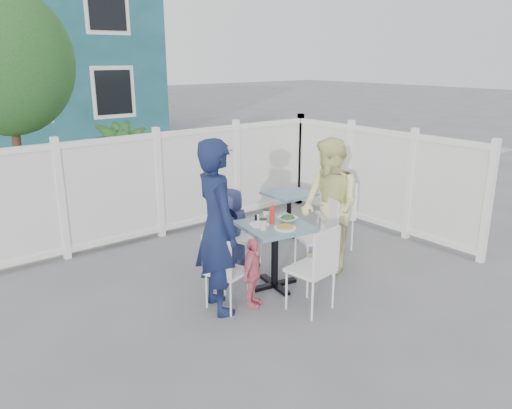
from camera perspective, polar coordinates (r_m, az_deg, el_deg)
ground at (r=5.97m, az=-0.53°, el=-10.00°), size 80.00×80.00×0.00m
near_sidewalk at (r=9.06m, az=-15.43°, el=-1.15°), size 24.00×2.60×0.01m
street at (r=12.46m, az=-22.22°, el=2.96°), size 24.00×5.00×0.01m
far_sidewalk at (r=15.41m, az=-25.57°, el=4.98°), size 24.00×1.60×0.01m
fence_back at (r=7.67m, az=-11.02°, el=2.01°), size 5.86×0.08×1.60m
fence_right at (r=8.13m, az=13.72°, el=2.67°), size 0.08×3.66×1.60m
tree at (r=7.71m, az=-26.70°, el=14.29°), size 1.80×1.62×3.59m
potted_shrub_a at (r=8.15m, az=-15.17°, el=3.05°), size 1.19×1.19×1.69m
potted_shrub_b at (r=8.84m, az=-5.02°, el=4.00°), size 1.40×1.55×1.51m
main_table at (r=5.88m, az=2.18°, el=-3.95°), size 0.86×0.86×0.79m
spare_table at (r=7.62m, az=3.81°, el=0.24°), size 0.66×0.66×0.69m
chair_left at (r=5.40m, az=-3.82°, el=-7.13°), size 0.47×0.48×0.86m
chair_right at (r=6.36m, az=7.44°, el=-2.89°), size 0.55×0.56×0.98m
chair_back at (r=6.52m, az=-2.00°, el=-2.92°), size 0.48×0.48×0.85m
chair_near at (r=5.37m, az=7.00°, el=-6.72°), size 0.49×0.48×0.96m
chair_spare at (r=7.12m, az=9.34°, el=-0.75°), size 0.59×0.58×0.99m
man at (r=5.27m, az=-4.43°, el=-2.58°), size 0.58×0.77×1.89m
woman at (r=6.36m, az=8.39°, el=-0.18°), size 0.85×0.97×1.72m
boy at (r=6.50m, az=-2.73°, el=-2.70°), size 0.55×0.39×1.06m
toddler at (r=5.50m, az=-0.40°, el=-7.82°), size 0.50×0.41×0.79m
plate_main at (r=5.69m, az=3.32°, el=-2.71°), size 0.25×0.25×0.02m
plate_side at (r=5.79m, az=0.37°, el=-2.31°), size 0.24×0.24×0.02m
salad_bowl at (r=5.94m, az=3.64°, el=-1.68°), size 0.22×0.22×0.05m
coffee_cup_a at (r=5.63m, az=0.82°, el=-2.32°), size 0.08×0.08×0.12m
coffee_cup_b at (r=5.99m, az=1.18°, el=-1.18°), size 0.08×0.08×0.11m
ketchup_bottle at (r=5.83m, az=1.86°, el=-1.28°), size 0.06×0.06×0.19m
salt_shaker at (r=5.96m, az=0.22°, el=-1.48°), size 0.03×0.03×0.07m
pepper_shaker at (r=5.96m, az=-0.01°, el=-1.51°), size 0.03×0.03×0.07m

